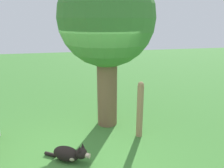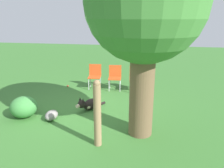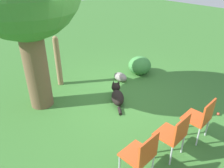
# 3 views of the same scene
# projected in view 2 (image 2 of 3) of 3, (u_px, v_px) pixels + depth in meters

# --- Properties ---
(ground_plane) EXTENTS (30.00, 30.00, 0.00)m
(ground_plane) POSITION_uv_depth(u_px,v_px,m) (92.00, 114.00, 5.84)
(ground_plane) COLOR #38702D
(oak_tree) EXTENTS (2.34, 2.34, 3.93)m
(oak_tree) POSITION_uv_depth(u_px,v_px,m) (145.00, 6.00, 4.12)
(oak_tree) COLOR brown
(oak_tree) RESTS_ON ground_plane
(dog) EXTENTS (0.92, 0.66, 0.43)m
(dog) POSITION_uv_depth(u_px,v_px,m) (89.00, 104.00, 6.10)
(dog) COLOR black
(dog) RESTS_ON ground_plane
(fence_post) EXTENTS (0.15, 0.15, 1.38)m
(fence_post) POSITION_uv_depth(u_px,v_px,m) (97.00, 113.00, 4.25)
(fence_post) COLOR #937551
(fence_post) RESTS_ON ground_plane
(red_chair_0) EXTENTS (0.46, 0.48, 0.86)m
(red_chair_0) POSITION_uv_depth(u_px,v_px,m) (95.00, 75.00, 7.89)
(red_chair_0) COLOR #D14C1E
(red_chair_0) RESTS_ON ground_plane
(red_chair_1) EXTENTS (0.46, 0.48, 0.86)m
(red_chair_1) POSITION_uv_depth(u_px,v_px,m) (115.00, 76.00, 7.73)
(red_chair_1) COLOR #D14C1E
(red_chair_1) RESTS_ON ground_plane
(red_chair_2) EXTENTS (0.46, 0.48, 0.86)m
(red_chair_2) POSITION_uv_depth(u_px,v_px,m) (136.00, 77.00, 7.58)
(red_chair_2) COLOR #D14C1E
(red_chair_2) RESTS_ON ground_plane
(tennis_ball) EXTENTS (0.07, 0.07, 0.07)m
(tennis_ball) POSITION_uv_depth(u_px,v_px,m) (68.00, 86.00, 8.12)
(tennis_ball) COLOR #E54C33
(tennis_ball) RESTS_ON ground_plane
(garden_rock) EXTENTS (0.44, 0.29, 0.23)m
(garden_rock) POSITION_uv_depth(u_px,v_px,m) (51.00, 115.00, 5.52)
(garden_rock) COLOR gray
(garden_rock) RESTS_ON ground_plane
(low_shrub) EXTENTS (0.68, 0.68, 0.55)m
(low_shrub) POSITION_uv_depth(u_px,v_px,m) (24.00, 107.00, 5.62)
(low_shrub) COLOR #3D843D
(low_shrub) RESTS_ON ground_plane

